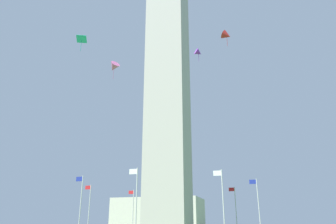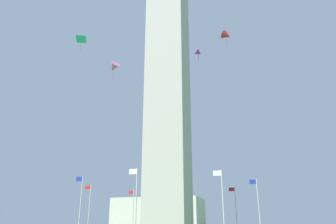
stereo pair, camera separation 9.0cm
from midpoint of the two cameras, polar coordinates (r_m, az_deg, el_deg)
The scene contains 14 objects.
obelisk_monument at distance 60.37m, azimuth 0.04°, elevation 9.09°, with size 6.73×6.73×61.19m.
flagpole_n at distance 58.37m, azimuth -13.74°, elevation -16.12°, with size 1.12×0.14×8.45m.
flagpole_ne at distance 47.88m, azimuth -15.19°, elevation -15.35°, with size 1.12×0.14×8.45m.
flagpole_e at distance 39.96m, azimuth -5.64°, elevation -15.19°, with size 1.12×0.14×8.45m.
flagpole_se at distance 41.55m, azimuth 9.66°, elevation -15.18°, with size 1.12×0.14×8.45m.
flagpole_s at distance 51.05m, azimuth 15.69°, elevation -15.53°, with size 1.12×0.14×8.45m.
flagpole_sw at distance 61.00m, azimuth 11.91°, elevation -16.38°, with size 1.12×0.14×8.45m.
flagpole_w at distance 66.46m, azimuth 3.40°, elevation -16.98°, with size 1.12×0.14×8.45m.
flagpole_nw at distance 65.48m, azimuth -6.18°, elevation -16.86°, with size 1.12×0.14×8.45m.
kite_cyan_diamond at distance 33.18m, azimuth -15.02°, elevation 12.25°, with size 1.23×1.22×1.49m.
kite_pink_delta at distance 43.80m, azimuth -9.52°, elevation 7.82°, with size 2.07×1.99×2.58m.
kite_purple_delta at distance 45.25m, azimuth 5.44°, elevation 10.39°, with size 1.49×1.45×1.92m.
kite_red_delta at distance 51.97m, azimuth 10.37°, elevation 13.17°, with size 1.77×1.36×2.81m.
distant_building at distance 110.97m, azimuth -1.57°, elevation -17.74°, with size 28.05×15.99×10.43m.
Camera 2 is at (-14.46, 50.94, 1.60)m, focal length 34.52 mm.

